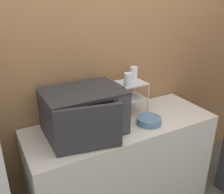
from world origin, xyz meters
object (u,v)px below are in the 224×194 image
at_px(dish_rack, 131,91).
at_px(glass_front_left, 128,80).
at_px(bowl, 149,121).
at_px(glass_back_right, 134,73).
at_px(microwave, 84,112).

bearing_deg(dish_rack, glass_front_left, -138.90).
bearing_deg(bowl, glass_back_right, 81.81).
xyz_separation_m(dish_rack, glass_front_left, (-0.07, -0.06, 0.13)).
bearing_deg(dish_rack, glass_back_right, 44.57).
distance_m(microwave, bowl, 0.54).
height_order(glass_front_left, glass_back_right, same).
relative_size(glass_front_left, glass_back_right, 1.00).
distance_m(microwave, dish_rack, 0.50).
bearing_deg(glass_front_left, dish_rack, 41.10).
height_order(microwave, glass_back_right, glass_back_right).
distance_m(glass_front_left, glass_back_right, 0.19).
xyz_separation_m(microwave, glass_back_right, (0.55, 0.18, 0.17)).
relative_size(dish_rack, glass_front_left, 2.62).
bearing_deg(microwave, dish_rack, 13.52).
relative_size(microwave, dish_rack, 2.05).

